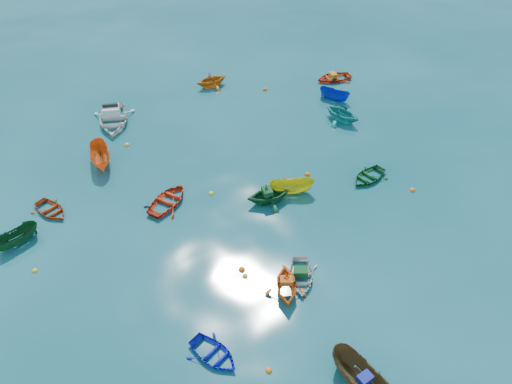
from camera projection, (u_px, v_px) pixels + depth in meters
ground at (300, 248)px, 28.01m from camera, size 160.00×160.00×0.00m
dinghy_blue_sw at (214, 356)px, 22.88m from camera, size 2.69×3.11×0.54m
dinghy_white_near at (300, 279)px, 26.34m from camera, size 3.04×3.30×0.56m
dinghy_orange_w at (286, 292)px, 25.68m from camera, size 3.19×3.34×1.37m
sampan_yellow_mid at (291, 192)px, 31.63m from camera, size 3.05×2.24×1.11m
dinghy_green_e at (368, 179)px, 32.68m from camera, size 3.10×2.52×0.57m
dinghy_cyan_se at (341, 120)px, 38.03m from camera, size 3.35×3.63×1.59m
dinghy_red_nw at (169, 203)px, 30.88m from camera, size 3.91×3.61×0.66m
sampan_orange_n at (102, 163)px, 33.93m from camera, size 1.86×3.54×1.30m
dinghy_green_n at (268, 202)px, 30.95m from camera, size 3.13×2.84×1.43m
dinghy_red_ne at (333, 80)px, 42.89m from camera, size 3.43×2.74×0.64m
sampan_blue_far at (334, 99)px, 40.42m from camera, size 2.13×2.76×1.01m
dinghy_red_far at (52, 212)px, 30.24m from camera, size 2.63×3.04×0.53m
dinghy_orange_far at (212, 86)px, 42.07m from camera, size 2.66×2.29×1.40m
sampan_green_far at (18, 244)px, 28.26m from camera, size 2.88×1.75×1.04m
motorboat_white at (114, 123)px, 37.77m from camera, size 4.53×5.30×1.53m
tarp_green_a at (301, 272)px, 26.12m from camera, size 0.88×0.82×0.34m
tarp_blue_a at (365, 378)px, 21.20m from camera, size 0.66×0.52×0.30m
tarp_orange_a at (286, 281)px, 25.17m from camera, size 0.78×0.72×0.31m
tarp_green_b at (267, 191)px, 30.34m from camera, size 0.69×0.83×0.35m
tarp_orange_b at (333, 75)px, 42.55m from camera, size 0.63×0.77×0.33m
buoy_or_a at (269, 371)px, 22.34m from camera, size 0.30×0.30×0.30m
buoy_ye_a at (245, 276)px, 26.45m from camera, size 0.31×0.31×0.31m
buoy_or_b at (412, 190)px, 31.78m from camera, size 0.37×0.37×0.37m
buoy_ye_b at (35, 271)px, 26.74m from camera, size 0.29×0.29×0.29m
buoy_or_c at (242, 270)px, 26.79m from camera, size 0.36×0.36×0.36m
buoy_ye_c at (211, 194)px, 31.53m from camera, size 0.33×0.33×0.33m
buoy_or_d at (307, 175)px, 32.98m from camera, size 0.37×0.37×0.37m
buoy_ye_d at (127, 145)px, 35.53m from camera, size 0.37×0.37×0.37m
buoy_or_e at (265, 90)px, 41.57m from camera, size 0.38×0.38×0.38m
buoy_ye_e at (349, 75)px, 43.55m from camera, size 0.39×0.39×0.39m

